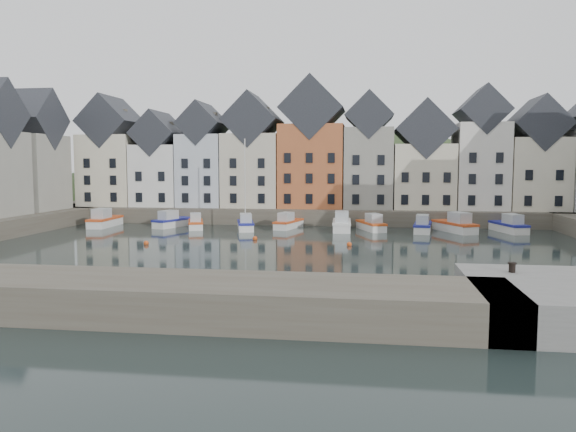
# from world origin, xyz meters

# --- Properties ---
(ground) EXTENTS (260.00, 260.00, 0.00)m
(ground) POSITION_xyz_m (0.00, 0.00, 0.00)
(ground) COLOR black
(ground) RESTS_ON ground
(far_quay) EXTENTS (90.00, 16.00, 2.00)m
(far_quay) POSITION_xyz_m (0.00, 30.00, 1.00)
(far_quay) COLOR #494338
(far_quay) RESTS_ON ground
(near_wall) EXTENTS (50.00, 6.00, 2.00)m
(near_wall) POSITION_xyz_m (-10.00, -22.00, 1.00)
(near_wall) COLOR #494338
(near_wall) RESTS_ON ground
(hillside) EXTENTS (153.60, 70.40, 64.00)m
(hillside) POSITION_xyz_m (0.02, 56.00, -17.96)
(hillside) COLOR #26361B
(hillside) RESTS_ON ground
(far_terrace) EXTENTS (72.37, 8.16, 17.78)m
(far_terrace) POSITION_xyz_m (3.21, 28.00, 8.88)
(far_terrace) COLOR beige
(far_terrace) RESTS_ON far_quay
(left_terrace) EXTENTS (7.65, 17.00, 15.69)m
(left_terrace) POSITION_xyz_m (-36.00, 13.50, 8.88)
(left_terrace) COLOR gray
(left_terrace) RESTS_ON left_quay
(mooring_buoys) EXTENTS (20.50, 5.50, 0.50)m
(mooring_buoys) POSITION_xyz_m (-4.00, 5.33, 0.15)
(mooring_buoys) COLOR #C34717
(mooring_buoys) RESTS_ON ground
(boat_a) EXTENTS (2.40, 6.93, 2.63)m
(boat_a) POSITION_xyz_m (-25.50, 17.47, 0.78)
(boat_a) COLOR silver
(boat_a) RESTS_ON ground
(boat_b) EXTENTS (3.87, 6.44, 2.37)m
(boat_b) POSITION_xyz_m (-16.85, 18.40, 0.70)
(boat_b) COLOR silver
(boat_b) RESTS_ON ground
(boat_c) EXTENTS (3.38, 5.87, 2.15)m
(boat_c) POSITION_xyz_m (-13.37, 17.22, 0.64)
(boat_c) COLOR silver
(boat_c) RESTS_ON ground
(boat_d) EXTENTS (3.26, 6.15, 11.24)m
(boat_d) POSITION_xyz_m (-6.91, 16.60, 0.73)
(boat_d) COLOR silver
(boat_d) RESTS_ON ground
(boat_e) EXTENTS (3.23, 6.14, 2.25)m
(boat_e) POSITION_xyz_m (-2.02, 18.91, 0.67)
(boat_e) COLOR silver
(boat_e) RESTS_ON ground
(boat_f) EXTENTS (2.40, 6.90, 2.62)m
(boat_f) POSITION_xyz_m (4.69, 17.53, 0.78)
(boat_f) COLOR silver
(boat_f) RESTS_ON ground
(boat_g) EXTENTS (3.83, 6.27, 2.30)m
(boat_g) POSITION_xyz_m (8.23, 18.27, 0.69)
(boat_g) COLOR silver
(boat_g) RESTS_ON ground
(boat_h) EXTENTS (2.68, 6.24, 2.32)m
(boat_h) POSITION_xyz_m (14.17, 17.36, 0.69)
(boat_h) COLOR silver
(boat_h) RESTS_ON ground
(boat_i) EXTENTS (4.77, 7.14, 2.64)m
(boat_i) POSITION_xyz_m (17.99, 17.97, 0.79)
(boat_i) COLOR silver
(boat_i) RESTS_ON ground
(boat_j) EXTENTS (3.49, 6.64, 2.44)m
(boat_j) POSITION_xyz_m (24.19, 18.58, 0.73)
(boat_j) COLOR silver
(boat_j) RESTS_ON ground
(mooring_bollard) EXTENTS (0.48, 0.48, 0.56)m
(mooring_bollard) POSITION_xyz_m (15.72, -17.54, 2.31)
(mooring_bollard) COLOR black
(mooring_bollard) RESTS_ON near_quay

